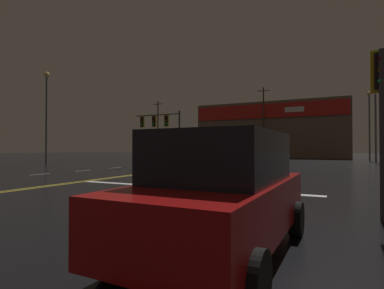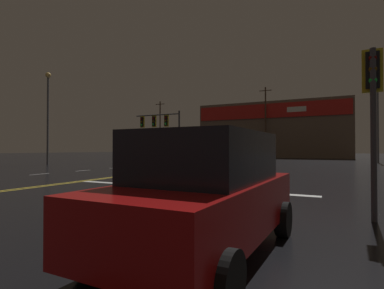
{
  "view_description": "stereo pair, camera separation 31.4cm",
  "coord_description": "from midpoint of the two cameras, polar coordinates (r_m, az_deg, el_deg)",
  "views": [
    {
      "loc": [
        11.32,
        -20.12,
        1.62
      ],
      "look_at": [
        0.0,
        3.38,
        2.0
      ],
      "focal_mm": 28.0,
      "sensor_mm": 36.0,
      "label": 1
    },
    {
      "loc": [
        11.61,
        -19.98,
        1.62
      ],
      "look_at": [
        0.0,
        3.38,
        2.0
      ],
      "focal_mm": 28.0,
      "sensor_mm": 36.0,
      "label": 2
    }
  ],
  "objects": [
    {
      "name": "traffic_signal_corner_southeast",
      "position": [
        8.09,
        32.15,
        8.19
      ],
      "size": [
        0.42,
        0.36,
        3.91
      ],
      "color": "#38383D",
      "rests_on": "ground"
    },
    {
      "name": "streetlight_near_left",
      "position": [
        47.08,
        31.23,
        4.62
      ],
      "size": [
        0.56,
        0.56,
        9.39
      ],
      "color": "#59595E",
      "rests_on": "ground"
    },
    {
      "name": "parked_car",
      "position": [
        4.73,
        4.58,
        -9.0
      ],
      "size": [
        2.09,
        4.34,
        1.88
      ],
      "color": "#9E0F0F",
      "rests_on": "ground"
    },
    {
      "name": "road_markings",
      "position": [
        20.92,
        -3.1,
        -5.26
      ],
      "size": [
        16.73,
        60.0,
        0.01
      ],
      "color": "gold",
      "rests_on": "ground"
    },
    {
      "name": "utility_pole_row",
      "position": [
        55.97,
        12.15,
        3.59
      ],
      "size": [
        46.13,
        0.26,
        12.73
      ],
      "color": "#4C3828",
      "rests_on": "ground"
    },
    {
      "name": "ground_plane",
      "position": [
        23.15,
        -3.34,
        -4.85
      ],
      "size": [
        200.0,
        200.0,
        0.0
      ],
      "primitive_type": "plane",
      "color": "black"
    },
    {
      "name": "building_backdrop",
      "position": [
        60.94,
        15.55,
        2.54
      ],
      "size": [
        27.51,
        10.23,
        10.32
      ],
      "color": "brown",
      "rests_on": "ground"
    },
    {
      "name": "traffic_signal_corner_northwest",
      "position": [
        39.69,
        -9.64,
        0.58
      ],
      "size": [
        0.42,
        0.36,
        3.53
      ],
      "color": "#38383D",
      "rests_on": "ground"
    },
    {
      "name": "traffic_signal_median",
      "position": [
        25.69,
        -5.89,
        3.84
      ],
      "size": [
        4.38,
        0.36,
        4.78
      ],
      "color": "#38383D",
      "rests_on": "ground"
    },
    {
      "name": "streetlight_far_left",
      "position": [
        41.04,
        32.08,
        5.3
      ],
      "size": [
        0.56,
        0.56,
        9.24
      ],
      "color": "#59595E",
      "rests_on": "ground"
    },
    {
      "name": "streetlight_median_approach",
      "position": [
        34.38,
        -25.52,
        6.69
      ],
      "size": [
        0.56,
        0.56,
        9.52
      ],
      "color": "#59595E",
      "rests_on": "ground"
    }
  ]
}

